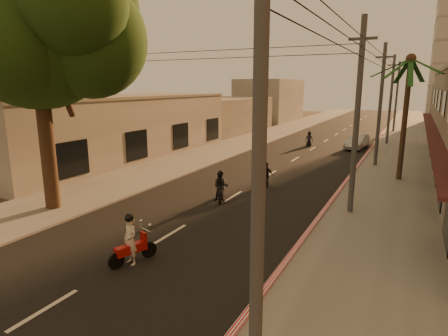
{
  "coord_description": "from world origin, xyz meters",
  "views": [
    {
      "loc": [
        8.53,
        -9.93,
        6.01
      ],
      "look_at": [
        -0.15,
        7.18,
        1.77
      ],
      "focal_mm": 30.0,
      "sensor_mm": 36.0,
      "label": 1
    }
  ],
  "objects_px": {
    "broadleaf_tree": "(44,29)",
    "scooter_mid_b": "(266,176)",
    "palm_tree": "(410,66)",
    "scooter_red": "(131,242)",
    "scooter_far_a": "(309,139)",
    "parked_car": "(357,142)",
    "scooter_mid_a": "(221,187)"
  },
  "relations": [
    {
      "from": "scooter_far_a",
      "to": "palm_tree",
      "type": "bearing_deg",
      "value": -67.81
    },
    {
      "from": "scooter_red",
      "to": "scooter_mid_b",
      "type": "height_order",
      "value": "scooter_red"
    },
    {
      "from": "scooter_mid_b",
      "to": "scooter_far_a",
      "type": "xyz_separation_m",
      "value": [
        -1.59,
        16.53,
        -0.0
      ]
    },
    {
      "from": "palm_tree",
      "to": "scooter_far_a",
      "type": "distance_m",
      "value": 15.58
    },
    {
      "from": "palm_tree",
      "to": "parked_car",
      "type": "xyz_separation_m",
      "value": [
        -4.18,
        11.73,
        -6.44
      ]
    },
    {
      "from": "scooter_mid_a",
      "to": "parked_car",
      "type": "bearing_deg",
      "value": 55.65
    },
    {
      "from": "scooter_mid_b",
      "to": "scooter_red",
      "type": "bearing_deg",
      "value": -108.07
    },
    {
      "from": "scooter_red",
      "to": "parked_car",
      "type": "bearing_deg",
      "value": 102.64
    },
    {
      "from": "scooter_mid_b",
      "to": "scooter_far_a",
      "type": "relative_size",
      "value": 1.0
    },
    {
      "from": "scooter_mid_b",
      "to": "scooter_far_a",
      "type": "distance_m",
      "value": 16.61
    },
    {
      "from": "palm_tree",
      "to": "scooter_far_a",
      "type": "xyz_separation_m",
      "value": [
        -8.7,
        11.21,
        -6.43
      ]
    },
    {
      "from": "scooter_mid_a",
      "to": "parked_car",
      "type": "distance_m",
      "value": 21.16
    },
    {
      "from": "scooter_red",
      "to": "scooter_mid_a",
      "type": "distance_m",
      "value": 7.74
    },
    {
      "from": "broadleaf_tree",
      "to": "scooter_red",
      "type": "bearing_deg",
      "value": -22.76
    },
    {
      "from": "broadleaf_tree",
      "to": "scooter_far_a",
      "type": "distance_m",
      "value": 26.89
    },
    {
      "from": "palm_tree",
      "to": "scooter_far_a",
      "type": "height_order",
      "value": "palm_tree"
    },
    {
      "from": "scooter_mid_a",
      "to": "scooter_far_a",
      "type": "distance_m",
      "value": 20.26
    },
    {
      "from": "scooter_red",
      "to": "scooter_mid_a",
      "type": "height_order",
      "value": "scooter_red"
    },
    {
      "from": "scooter_far_a",
      "to": "parked_car",
      "type": "distance_m",
      "value": 4.55
    },
    {
      "from": "broadleaf_tree",
      "to": "palm_tree",
      "type": "height_order",
      "value": "broadleaf_tree"
    },
    {
      "from": "broadleaf_tree",
      "to": "scooter_mid_b",
      "type": "distance_m",
      "value": 13.76
    },
    {
      "from": "palm_tree",
      "to": "scooter_mid_a",
      "type": "height_order",
      "value": "palm_tree"
    },
    {
      "from": "broadleaf_tree",
      "to": "scooter_far_a",
      "type": "relative_size",
      "value": 7.68
    },
    {
      "from": "scooter_mid_a",
      "to": "scooter_far_a",
      "type": "height_order",
      "value": "scooter_mid_a"
    },
    {
      "from": "broadleaf_tree",
      "to": "scooter_far_a",
      "type": "height_order",
      "value": "broadleaf_tree"
    },
    {
      "from": "palm_tree",
      "to": "scooter_red",
      "type": "height_order",
      "value": "palm_tree"
    },
    {
      "from": "scooter_red",
      "to": "scooter_far_a",
      "type": "height_order",
      "value": "scooter_red"
    },
    {
      "from": "broadleaf_tree",
      "to": "scooter_red",
      "type": "height_order",
      "value": "broadleaf_tree"
    },
    {
      "from": "scooter_mid_a",
      "to": "parked_car",
      "type": "relative_size",
      "value": 0.38
    },
    {
      "from": "broadleaf_tree",
      "to": "scooter_mid_b",
      "type": "height_order",
      "value": "broadleaf_tree"
    },
    {
      "from": "palm_tree",
      "to": "scooter_red",
      "type": "xyz_separation_m",
      "value": [
        -7.68,
        -16.76,
        -6.34
      ]
    },
    {
      "from": "scooter_far_a",
      "to": "scooter_mid_a",
      "type": "bearing_deg",
      "value": -104.29
    }
  ]
}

